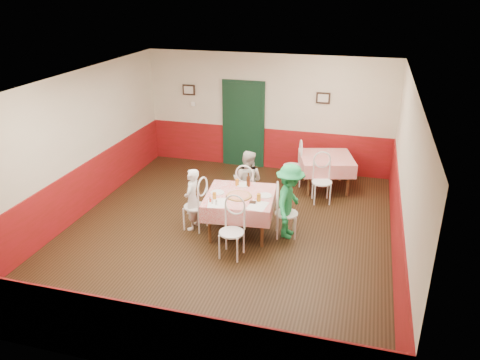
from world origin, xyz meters
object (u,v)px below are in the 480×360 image
(second_table, at_px, (325,173))
(chair_second_a, at_px, (292,166))
(pizza, at_px, (239,196))
(chair_right, at_px, (286,214))
(diner_far, at_px, (247,181))
(main_table, at_px, (240,214))
(diner_right, at_px, (290,201))
(glass_c, at_px, (237,182))
(beer_bottle, at_px, (248,180))
(diner_left, at_px, (192,199))
(glass_a, at_px, (214,196))
(wallet, at_px, (253,202))
(chair_near, at_px, (232,233))
(chair_left, at_px, (195,207))
(glass_b, at_px, (259,198))
(chair_far, at_px, (247,191))
(chair_second_b, at_px, (322,182))

(second_table, distance_m, chair_second_a, 0.75)
(pizza, bearing_deg, chair_right, 11.19)
(second_table, bearing_deg, diner_far, -132.00)
(main_table, relative_size, diner_right, 0.87)
(chair_right, bearing_deg, glass_c, 59.98)
(chair_right, distance_m, diner_far, 1.25)
(beer_bottle, bearing_deg, diner_left, -152.22)
(glass_a, bearing_deg, wallet, 2.67)
(glass_c, distance_m, wallet, 0.80)
(chair_near, bearing_deg, pizza, 100.61)
(chair_left, xyz_separation_m, diner_right, (1.74, 0.18, 0.25))
(chair_right, height_order, diner_left, diner_left)
(chair_right, height_order, beer_bottle, beer_bottle)
(glass_b, height_order, diner_left, diner_left)
(glass_b, bearing_deg, chair_far, 115.09)
(chair_second_a, distance_m, glass_b, 2.66)
(chair_right, height_order, glass_a, chair_right)
(second_table, relative_size, chair_second_a, 1.24)
(chair_far, xyz_separation_m, chair_second_b, (1.40, 0.86, 0.00))
(diner_left, bearing_deg, chair_near, 52.65)
(main_table, xyz_separation_m, pizza, (0.00, -0.08, 0.40))
(chair_second_a, xyz_separation_m, diner_left, (-1.45, -2.54, 0.15))
(pizza, bearing_deg, chair_far, 95.58)
(chair_left, distance_m, diner_left, 0.15)
(chair_right, distance_m, chair_second_a, 2.38)
(chair_second_a, distance_m, diner_left, 2.93)
(chair_right, relative_size, glass_b, 6.47)
(chair_far, height_order, pizza, chair_far)
(pizza, xyz_separation_m, wallet, (0.30, -0.18, -0.00))
(chair_second_b, height_order, glass_a, chair_second_b)
(pizza, xyz_separation_m, beer_bottle, (0.05, 0.48, 0.11))
(second_table, relative_size, chair_far, 1.24)
(beer_bottle, height_order, diner_far, diner_far)
(chair_second_a, bearing_deg, chair_near, -23.22)
(main_table, relative_size, glass_c, 9.49)
(chair_near, relative_size, glass_b, 6.47)
(chair_far, bearing_deg, chair_second_a, -108.89)
(pizza, distance_m, diner_right, 0.91)
(beer_bottle, distance_m, diner_left, 1.11)
(second_table, relative_size, diner_right, 0.80)
(chair_near, distance_m, pizza, 0.84)
(chair_near, xyz_separation_m, pizza, (-0.09, 0.77, 0.32))
(second_table, height_order, chair_second_a, chair_second_a)
(glass_b, distance_m, diner_far, 1.18)
(chair_left, distance_m, pizza, 0.91)
(second_table, xyz_separation_m, glass_c, (-1.47, -2.07, 0.45))
(glass_c, height_order, beer_bottle, beer_bottle)
(chair_near, bearing_deg, diner_left, 146.82)
(chair_left, xyz_separation_m, glass_c, (0.68, 0.47, 0.37))
(chair_second_b, xyz_separation_m, diner_right, (-0.41, -1.61, 0.25))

